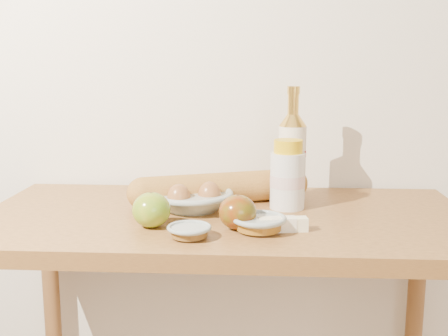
{
  "coord_description": "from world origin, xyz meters",
  "views": [
    {
      "loc": [
        0.08,
        -0.15,
        1.27
      ],
      "look_at": [
        0.0,
        1.15,
        1.02
      ],
      "focal_mm": 45.0,
      "sensor_mm": 36.0,
      "label": 1
    }
  ],
  "objects_px": {
    "egg_bowl": "(192,198)",
    "baguette": "(221,188)",
    "cream_bottle": "(288,177)",
    "table": "(225,261)",
    "bourbon_bottle": "(292,154)"
  },
  "relations": [
    {
      "from": "egg_bowl",
      "to": "baguette",
      "type": "relative_size",
      "value": 0.56
    },
    {
      "from": "cream_bottle",
      "to": "egg_bowl",
      "type": "distance_m",
      "value": 0.25
    },
    {
      "from": "table",
      "to": "cream_bottle",
      "type": "height_order",
      "value": "cream_bottle"
    },
    {
      "from": "table",
      "to": "bourbon_bottle",
      "type": "height_order",
      "value": "bourbon_bottle"
    },
    {
      "from": "bourbon_bottle",
      "to": "egg_bowl",
      "type": "relative_size",
      "value": 1.11
    },
    {
      "from": "table",
      "to": "egg_bowl",
      "type": "relative_size",
      "value": 4.37
    },
    {
      "from": "cream_bottle",
      "to": "table",
      "type": "bearing_deg",
      "value": -179.15
    },
    {
      "from": "table",
      "to": "baguette",
      "type": "xyz_separation_m",
      "value": [
        -0.02,
        0.1,
        0.16
      ]
    },
    {
      "from": "egg_bowl",
      "to": "table",
      "type": "bearing_deg",
      "value": -21.63
    },
    {
      "from": "baguette",
      "to": "egg_bowl",
      "type": "bearing_deg",
      "value": -156.42
    },
    {
      "from": "cream_bottle",
      "to": "baguette",
      "type": "height_order",
      "value": "cream_bottle"
    },
    {
      "from": "bourbon_bottle",
      "to": "egg_bowl",
      "type": "distance_m",
      "value": 0.3
    },
    {
      "from": "baguette",
      "to": "bourbon_bottle",
      "type": "bearing_deg",
      "value": -2.5
    },
    {
      "from": "bourbon_bottle",
      "to": "cream_bottle",
      "type": "xyz_separation_m",
      "value": [
        -0.02,
        -0.09,
        -0.04
      ]
    },
    {
      "from": "bourbon_bottle",
      "to": "cream_bottle",
      "type": "height_order",
      "value": "bourbon_bottle"
    }
  ]
}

